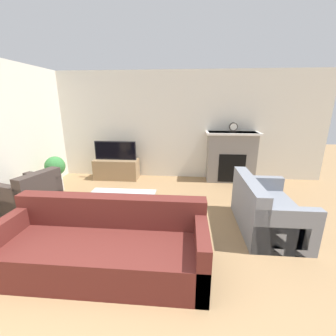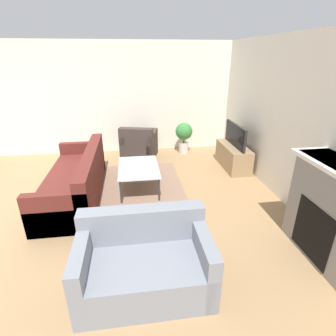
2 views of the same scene
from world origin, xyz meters
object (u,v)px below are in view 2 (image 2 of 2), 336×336
Objects in this scene: tv at (235,135)px; armchair_by_window at (139,146)px; couch_loveseat at (145,264)px; coffee_table at (139,169)px; couch_sectional at (76,181)px; potted_plant at (184,134)px.

tv is 1.08× the size of armchair_by_window.
couch_loveseat reaches higher than coffee_table.
coffee_table is (-0.15, 1.12, 0.12)m from couch_sectional.
couch_sectional is 3.02× the size of potted_plant.
tv reaches higher than coffee_table.
armchair_by_window is (-0.90, -2.07, -0.45)m from tv.
armchair_by_window is (-3.97, 0.10, 0.01)m from couch_loveseat.
couch_sectional reaches higher than potted_plant.
armchair_by_window is at bearing -113.47° from tv.
coffee_table is (-2.34, 0.03, 0.11)m from couch_loveseat.
couch_sectional is 1.72× the size of couch_loveseat.
armchair_by_window is 1.19m from potted_plant.
couch_loveseat is 1.24× the size of coffee_table.
armchair_by_window reaches higher than potted_plant.
potted_plant is (-1.10, -0.92, -0.25)m from tv.
potted_plant is (-1.98, 2.35, 0.21)m from couch_sectional.
couch_loveseat is 1.42× the size of armchair_by_window.
couch_loveseat and armchair_by_window have the same top height.
armchair_by_window is (-1.78, 1.19, 0.01)m from couch_sectional.
couch_loveseat is at bearing 26.48° from couch_sectional.
coffee_table is at bearing 97.47° from couch_sectional.
tv is 0.76× the size of couch_loveseat.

